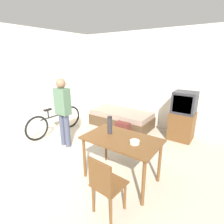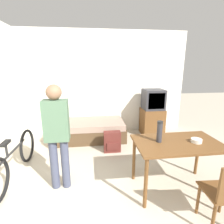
# 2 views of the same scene
# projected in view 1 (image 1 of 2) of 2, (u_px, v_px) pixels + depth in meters

# --- Properties ---
(ground_plane) EXTENTS (20.00, 20.00, 0.00)m
(ground_plane) POSITION_uv_depth(u_px,v_px,m) (21.00, 194.00, 2.65)
(ground_plane) COLOR #B2A893
(wall_back) EXTENTS (4.89, 0.06, 2.70)m
(wall_back) POSITION_uv_depth(u_px,v_px,m) (138.00, 79.00, 5.21)
(wall_back) COLOR silver
(wall_back) RESTS_ON ground_plane
(wall_left) EXTENTS (0.06, 4.76, 2.70)m
(wall_left) POSITION_uv_depth(u_px,v_px,m) (42.00, 81.00, 4.79)
(wall_left) COLOR silver
(wall_left) RESTS_ON ground_plane
(daybed) EXTENTS (1.80, 0.90, 0.46)m
(daybed) POSITION_uv_depth(u_px,v_px,m) (121.00, 119.00, 5.23)
(daybed) COLOR #4C3823
(daybed) RESTS_ON ground_plane
(tv) EXTENTS (0.56, 0.53, 1.21)m
(tv) POSITION_uv_depth(u_px,v_px,m) (183.00, 117.00, 4.30)
(tv) COLOR brown
(tv) RESTS_ON ground_plane
(dining_table) EXTENTS (1.21, 0.73, 0.76)m
(dining_table) POSITION_uv_depth(u_px,v_px,m) (121.00, 144.00, 2.81)
(dining_table) COLOR brown
(dining_table) RESTS_ON ground_plane
(wooden_chair) EXTENTS (0.40, 0.40, 0.85)m
(wooden_chair) POSITION_uv_depth(u_px,v_px,m) (105.00, 184.00, 2.19)
(wooden_chair) COLOR brown
(wooden_chair) RESTS_ON ground_plane
(bicycle) EXTENTS (0.11, 1.71, 0.73)m
(bicycle) POSITION_uv_depth(u_px,v_px,m) (55.00, 122.00, 4.71)
(bicycle) COLOR black
(bicycle) RESTS_ON ground_plane
(person_standing) EXTENTS (0.34, 0.21, 1.57)m
(person_standing) POSITION_uv_depth(u_px,v_px,m) (63.00, 109.00, 3.86)
(person_standing) COLOR #3D4256
(person_standing) RESTS_ON ground_plane
(thermos_flask) EXTENTS (0.08, 0.08, 0.31)m
(thermos_flask) POSITION_uv_depth(u_px,v_px,m) (110.00, 124.00, 2.91)
(thermos_flask) COLOR #2D2D33
(thermos_flask) RESTS_ON dining_table
(mate_bowl) EXTENTS (0.15, 0.15, 0.05)m
(mate_bowl) POSITION_uv_depth(u_px,v_px,m) (135.00, 142.00, 2.60)
(mate_bowl) COLOR beige
(mate_bowl) RESTS_ON dining_table
(backpack) EXTENTS (0.36, 0.21, 0.45)m
(backpack) POSITION_uv_depth(u_px,v_px,m) (122.00, 131.00, 4.37)
(backpack) COLOR #56231E
(backpack) RESTS_ON ground_plane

